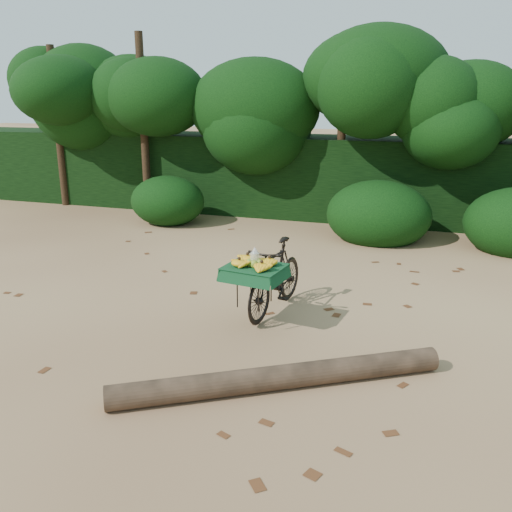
% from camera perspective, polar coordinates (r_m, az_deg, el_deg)
% --- Properties ---
extents(ground, '(80.00, 80.00, 0.00)m').
position_cam_1_polar(ground, '(7.12, -3.53, -5.80)').
color(ground, tan).
rests_on(ground, ground).
extents(vendor_bicycle, '(0.78, 1.72, 0.94)m').
position_cam_1_polar(vendor_bicycle, '(6.93, 1.98, -2.18)').
color(vendor_bicycle, black).
rests_on(vendor_bicycle, ground).
extents(fallen_log, '(2.88, 1.93, 0.23)m').
position_cam_1_polar(fallen_log, '(5.30, 2.56, -12.63)').
color(fallen_log, brown).
rests_on(fallen_log, ground).
extents(hedge_backdrop, '(26.00, 1.80, 1.80)m').
position_cam_1_polar(hedge_backdrop, '(12.77, 7.08, 8.31)').
color(hedge_backdrop, black).
rests_on(hedge_backdrop, ground).
extents(tree_row, '(14.50, 2.00, 4.00)m').
position_cam_1_polar(tree_row, '(12.03, 3.37, 13.18)').
color(tree_row, black).
rests_on(tree_row, ground).
extents(bush_clumps, '(8.80, 1.70, 0.90)m').
position_cam_1_polar(bush_clumps, '(10.82, 7.45, 4.40)').
color(bush_clumps, black).
rests_on(bush_clumps, ground).
extents(leaf_litter, '(7.00, 7.30, 0.01)m').
position_cam_1_polar(leaf_litter, '(7.68, -1.72, -4.02)').
color(leaf_litter, '#532D16').
rests_on(leaf_litter, ground).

